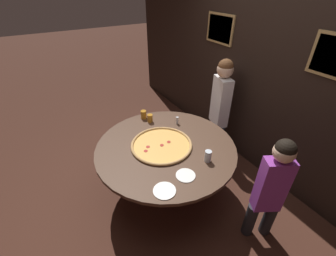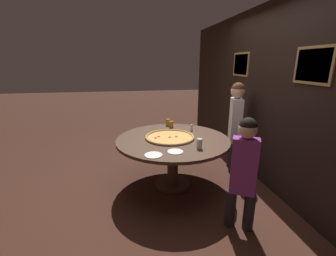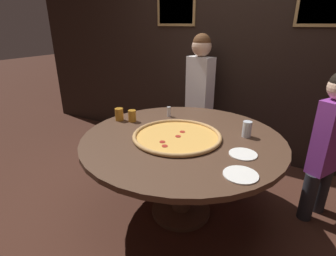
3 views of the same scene
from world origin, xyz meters
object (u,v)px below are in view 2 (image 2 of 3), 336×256
object	(u,v)px
diner_far_left	(235,122)
dining_table	(173,147)
diner_side_right	(244,169)
drink_cup_beside_pizza	(171,124)
drink_cup_far_right	(199,144)
condiment_shaker	(192,127)
giant_pizza	(170,137)
white_plate_near_front	(153,155)
drink_cup_far_left	(168,122)
white_plate_beside_cup	(175,152)

from	to	relation	value
diner_far_left	dining_table	bearing A→B (deg)	123.56
diner_far_left	diner_side_right	xyz separation A→B (m)	(1.35, -0.56, -0.12)
drink_cup_beside_pizza	drink_cup_far_right	bearing A→B (deg)	9.48
drink_cup_far_right	diner_far_left	distance (m)	1.16
drink_cup_far_right	condiment_shaker	xyz separation A→B (m)	(-0.78, 0.12, -0.02)
diner_far_left	diner_side_right	bearing A→B (deg)	174.41
giant_pizza	dining_table	bearing A→B (deg)	53.06
drink_cup_beside_pizza	white_plate_near_front	xyz separation A→B (m)	(1.12, -0.43, -0.05)
white_plate_near_front	drink_cup_beside_pizza	bearing A→B (deg)	159.23
condiment_shaker	diner_side_right	bearing A→B (deg)	7.63
diner_side_right	drink_cup_beside_pizza	bearing A→B (deg)	-45.01
white_plate_near_front	diner_side_right	distance (m)	1.00
drink_cup_far_left	drink_cup_far_right	distance (m)	1.15
diner_side_right	condiment_shaker	bearing A→B (deg)	-53.89
condiment_shaker	drink_cup_far_left	bearing A→B (deg)	-137.35
drink_cup_beside_pizza	condiment_shaker	bearing A→B (deg)	51.80
drink_cup_beside_pizza	drink_cup_far_right	size ratio (longest dim) A/B	0.83
dining_table	drink_cup_far_right	bearing A→B (deg)	29.63
giant_pizza	drink_cup_far_left	bearing A→B (deg)	172.26
drink_cup_beside_pizza	white_plate_near_front	world-z (taller)	drink_cup_beside_pizza
dining_table	giant_pizza	distance (m)	0.15
diner_far_left	diner_side_right	distance (m)	1.47
white_plate_beside_cup	condiment_shaker	distance (m)	0.95
giant_pizza	white_plate_near_front	xyz separation A→B (m)	(0.59, -0.30, -0.01)
giant_pizza	drink_cup_far_left	xyz separation A→B (m)	(-0.65, 0.09, 0.04)
white_plate_beside_cup	condiment_shaker	xyz separation A→B (m)	(-0.84, 0.44, 0.05)
dining_table	condiment_shaker	distance (m)	0.53
white_plate_beside_cup	diner_side_right	distance (m)	0.81
dining_table	white_plate_near_front	bearing A→B (deg)	-31.35
drink_cup_beside_pizza	white_plate_near_front	bearing A→B (deg)	-20.77
drink_cup_beside_pizza	condiment_shaker	xyz separation A→B (m)	(0.23, 0.29, -0.00)
giant_pizza	drink_cup_far_right	size ratio (longest dim) A/B	5.50
giant_pizza	condiment_shaker	distance (m)	0.51
drink_cup_beside_pizza	drink_cup_far_left	bearing A→B (deg)	-164.38
giant_pizza	drink_cup_beside_pizza	world-z (taller)	drink_cup_beside_pizza
dining_table	diner_side_right	bearing A→B (deg)	28.48
white_plate_beside_cup	white_plate_near_front	distance (m)	0.28
dining_table	diner_far_left	world-z (taller)	diner_far_left
drink_cup_far_left	drink_cup_far_right	bearing A→B (deg)	10.16
dining_table	diner_far_left	bearing A→B (deg)	106.78
drink_cup_far_left	condiment_shaker	distance (m)	0.47
dining_table	drink_cup_beside_pizza	world-z (taller)	drink_cup_beside_pizza
drink_cup_far_left	condiment_shaker	world-z (taller)	drink_cup_far_left
drink_cup_far_left	dining_table	bearing A→B (deg)	-4.15
white_plate_near_front	condiment_shaker	xyz separation A→B (m)	(-0.90, 0.71, 0.05)
drink_cup_beside_pizza	drink_cup_far_left	size ratio (longest dim) A/B	0.93
drink_cup_beside_pizza	giant_pizza	bearing A→B (deg)	-13.06
white_plate_beside_cup	drink_cup_far_right	bearing A→B (deg)	100.67
white_plate_beside_cup	diner_far_left	xyz separation A→B (m)	(-0.84, 1.18, 0.10)
condiment_shaker	diner_far_left	xyz separation A→B (m)	(0.00, 0.74, 0.05)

